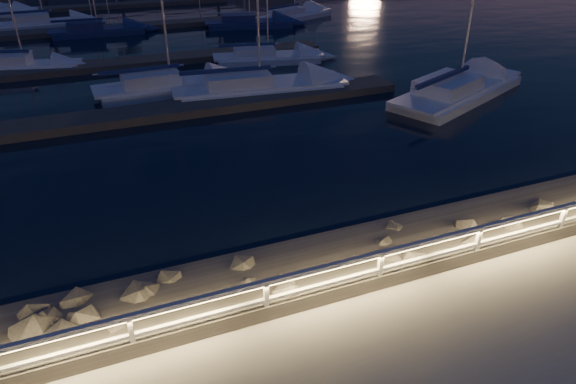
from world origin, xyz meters
The scene contains 14 objects.
ground centered at (0.00, 0.00, 0.00)m, with size 400.00×400.00×0.00m, color #A09C91.
harbor_water centered at (0.00, 31.22, -0.97)m, with size 400.00×440.00×0.60m.
guard_rail centered at (-0.07, 0.00, 0.77)m, with size 44.11×0.12×1.06m.
riprap centered at (3.24, 2.03, -0.33)m, with size 35.71×2.14×1.24m.
floating_docks centered at (0.00, 32.50, -0.40)m, with size 22.00×36.00×0.40m.
sailboat_a centered at (-8.46, 27.16, -0.18)m, with size 6.82×3.47×11.25m.
sailboat_c centered at (6.43, 23.66, -0.20)m, with size 7.49×3.52×12.27m.
sailboat_d centered at (13.47, 12.85, -0.13)m, with size 10.17×6.54×16.79m.
sailboat_f centered at (-0.81, 19.56, -0.14)m, with size 8.39×2.87×14.10m.
sailboat_g centered at (-3.45, 36.75, -0.19)m, with size 7.64×2.50×12.84m.
sailboat_h centered at (3.65, 17.52, -0.15)m, with size 9.76×3.84×16.09m.
sailboat_j centered at (-7.51, 41.47, -0.15)m, with size 8.08×2.96×13.50m.
sailboat_k centered at (8.92, 35.17, -0.18)m, with size 7.98×3.86×13.06m.
sailboat_l centered at (13.97, 37.13, -0.19)m, with size 8.45×5.47×13.96m.
Camera 1 is at (-4.93, -8.62, 8.34)m, focal length 32.00 mm.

